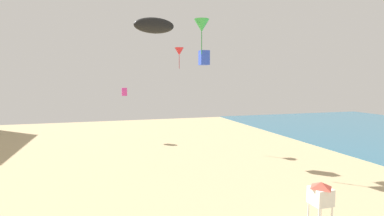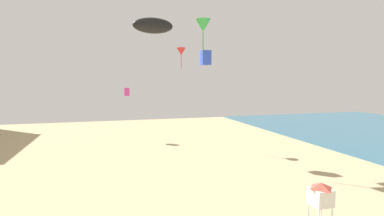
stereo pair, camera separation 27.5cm
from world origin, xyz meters
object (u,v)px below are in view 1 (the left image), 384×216
(kite_green_delta, at_px, (202,26))
(lifeguard_stand, at_px, (321,194))
(kite_black_parafoil, at_px, (154,26))
(kite_magenta_box, at_px, (124,92))
(kite_red_delta, at_px, (179,52))
(kite_blue_box, at_px, (204,58))

(kite_green_delta, bearing_deg, lifeguard_stand, -79.80)
(kite_black_parafoil, relative_size, kite_magenta_box, 1.82)
(kite_green_delta, distance_m, kite_red_delta, 8.65)
(kite_green_delta, bearing_deg, kite_blue_box, 64.27)
(lifeguard_stand, xyz_separation_m, kite_blue_box, (-1.58, 16.23, 9.09))
(kite_green_delta, xyz_separation_m, kite_red_delta, (-0.11, 8.48, -1.71))
(kite_red_delta, bearing_deg, kite_black_parafoil, -107.78)
(lifeguard_stand, height_order, kite_blue_box, kite_blue_box)
(kite_red_delta, xyz_separation_m, kite_blue_box, (1.08, -6.46, -1.25))
(kite_green_delta, distance_m, kite_magenta_box, 17.71)
(kite_red_delta, bearing_deg, kite_blue_box, -80.50)
(kite_red_delta, relative_size, kite_blue_box, 1.72)
(kite_green_delta, bearing_deg, kite_magenta_box, 113.74)
(kite_red_delta, relative_size, kite_magenta_box, 2.32)
(kite_black_parafoil, distance_m, kite_magenta_box, 28.01)
(lifeguard_stand, distance_m, kite_blue_box, 18.67)
(lifeguard_stand, bearing_deg, kite_green_delta, 79.18)
(kite_black_parafoil, xyz_separation_m, kite_green_delta, (6.92, 12.77, 2.64))
(kite_magenta_box, bearing_deg, kite_green_delta, -66.26)
(kite_blue_box, relative_size, kite_magenta_box, 1.35)
(kite_black_parafoil, distance_m, kite_green_delta, 14.76)
(kite_green_delta, bearing_deg, kite_black_parafoil, -118.45)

